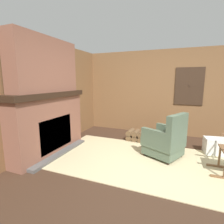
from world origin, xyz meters
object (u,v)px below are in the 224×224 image
oil_lamp_vase (21,88)px  firewood_stack (136,135)px  storage_case (58,88)px  decorative_plate_on_mantel (45,86)px  laundry_basket (217,146)px  armchair (165,141)px

oil_lamp_vase → firewood_stack: bearing=52.5°
storage_case → decorative_plate_on_mantel: 0.41m
laundry_basket → decorative_plate_on_mantel: 3.87m
armchair → oil_lamp_vase: size_ratio=3.42×
armchair → decorative_plate_on_mantel: decorative_plate_on_mantel is taller
laundry_basket → storage_case: 3.72m
laundry_basket → decorative_plate_on_mantel: size_ratio=2.27×
armchair → decorative_plate_on_mantel: (-2.40, -0.68, 1.10)m
storage_case → decorative_plate_on_mantel: (-0.02, -0.40, 0.04)m
armchair → oil_lamp_vase: 2.91m
firewood_stack → storage_case: storage_case is taller
storage_case → decorative_plate_on_mantel: decorative_plate_on_mantel is taller
laundry_basket → storage_case: size_ratio=2.08×
decorative_plate_on_mantel → oil_lamp_vase: bearing=-88.1°
firewood_stack → storage_case: size_ratio=1.85×
armchair → firewood_stack: size_ratio=1.97×
oil_lamp_vase → decorative_plate_on_mantel: oil_lamp_vase is taller
armchair → oil_lamp_vase: bearing=54.4°
laundry_basket → oil_lamp_vase: oil_lamp_vase is taller
decorative_plate_on_mantel → laundry_basket: bearing=20.5°
armchair → storage_case: 2.62m
armchair → laundry_basket: bearing=-123.4°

